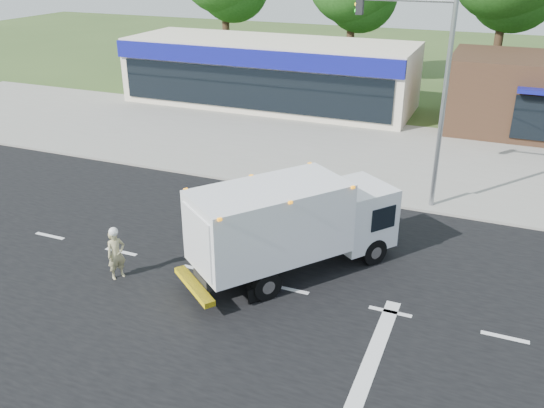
# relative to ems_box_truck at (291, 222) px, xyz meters

# --- Properties ---
(ground) EXTENTS (120.00, 120.00, 0.00)m
(ground) POSITION_rel_ems_box_truck_xyz_m (0.34, -0.97, -1.74)
(ground) COLOR #385123
(ground) RESTS_ON ground
(road_asphalt) EXTENTS (60.00, 14.00, 0.02)m
(road_asphalt) POSITION_rel_ems_box_truck_xyz_m (0.34, -0.97, -1.74)
(road_asphalt) COLOR black
(road_asphalt) RESTS_ON ground
(sidewalk) EXTENTS (60.00, 2.40, 0.12)m
(sidewalk) POSITION_rel_ems_box_truck_xyz_m (0.34, 7.23, -1.68)
(sidewalk) COLOR gray
(sidewalk) RESTS_ON ground
(parking_apron) EXTENTS (60.00, 9.00, 0.02)m
(parking_apron) POSITION_rel_ems_box_truck_xyz_m (0.34, 13.03, -1.73)
(parking_apron) COLOR gray
(parking_apron) RESTS_ON ground
(lane_markings) EXTENTS (55.20, 7.00, 0.01)m
(lane_markings) POSITION_rel_ems_box_truck_xyz_m (1.69, -2.32, -1.72)
(lane_markings) COLOR silver
(lane_markings) RESTS_ON road_asphalt
(ems_box_truck) EXTENTS (5.81, 6.68, 3.02)m
(ems_box_truck) POSITION_rel_ems_box_truck_xyz_m (0.00, 0.00, 0.00)
(ems_box_truck) COLOR black
(ems_box_truck) RESTS_ON ground
(emergency_worker) EXTENTS (0.61, 0.69, 1.71)m
(emergency_worker) POSITION_rel_ems_box_truck_xyz_m (-4.77, -2.31, -0.90)
(emergency_worker) COLOR tan
(emergency_worker) RESTS_ON ground
(retail_strip_mall) EXTENTS (18.00, 6.20, 4.00)m
(retail_strip_mall) POSITION_rel_ems_box_truck_xyz_m (-8.66, 18.96, 0.27)
(retail_strip_mall) COLOR beige
(retail_strip_mall) RESTS_ON ground
(traffic_signal_pole) EXTENTS (3.51, 0.25, 8.00)m
(traffic_signal_pole) POSITION_rel_ems_box_truck_xyz_m (2.69, 6.63, 3.18)
(traffic_signal_pole) COLOR gray
(traffic_signal_pole) RESTS_ON ground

